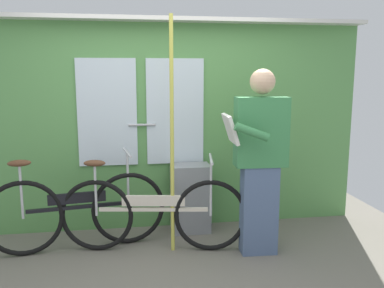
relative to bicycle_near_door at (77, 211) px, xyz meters
name	(u,v)px	position (x,y,z in m)	size (l,w,h in m)	color
ground_plane	(176,287)	(0.84, -0.82, -0.40)	(5.31, 4.28, 0.04)	#666056
train_door_wall	(160,121)	(0.83, 0.52, 0.77)	(4.31, 0.28, 2.20)	#56934C
bicycle_near_door	(77,211)	(0.00, 0.00, 0.00)	(1.65, 0.44, 0.92)	black
bicycle_leaning_behind	(153,213)	(0.70, -0.13, -0.01)	(1.74, 0.46, 0.89)	black
passenger_reading_newspaper	(259,159)	(1.66, -0.32, 0.52)	(0.58, 0.50, 1.69)	slate
trash_bin_by_wall	(190,198)	(1.12, 0.30, -0.02)	(0.40, 0.28, 0.71)	gray
handrail_pole	(172,137)	(0.89, -0.15, 0.70)	(0.04, 0.04, 2.16)	#C6C14C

